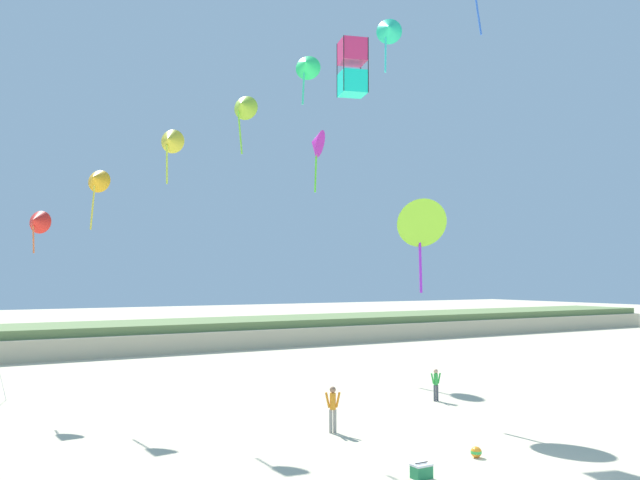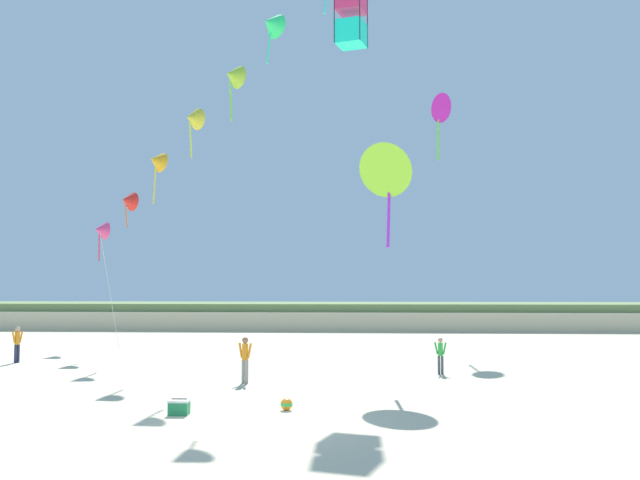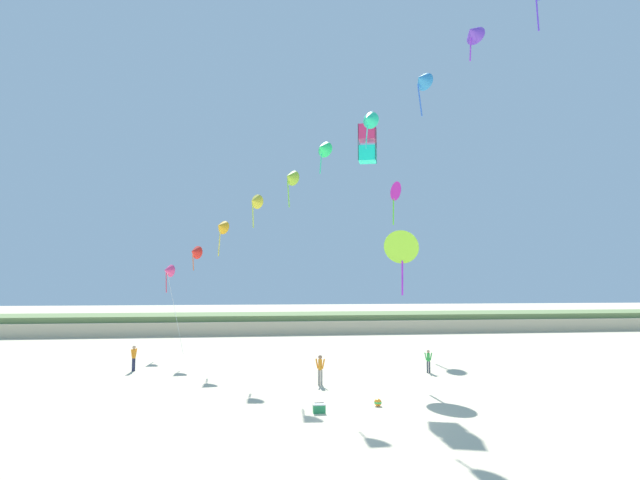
% 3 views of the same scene
% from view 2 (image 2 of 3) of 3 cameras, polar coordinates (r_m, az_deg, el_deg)
% --- Properties ---
extents(ground_plane, '(240.00, 240.00, 0.00)m').
position_cam_2_polar(ground_plane, '(18.78, -6.12, -15.15)').
color(ground_plane, beige).
extents(dune_ridge, '(120.00, 9.93, 2.18)m').
position_cam_2_polar(dune_ridge, '(59.19, 0.39, -6.38)').
color(dune_ridge, beige).
rests_on(dune_ridge, ground).
extents(person_near_left, '(0.53, 0.21, 1.52)m').
position_cam_2_polar(person_near_left, '(28.99, 10.11, -9.36)').
color(person_near_left, '#474C56').
rests_on(person_near_left, ground).
extents(person_near_right, '(0.35, 0.57, 1.72)m').
position_cam_2_polar(person_near_right, '(35.83, -24.14, -7.83)').
color(person_near_right, '#282D4C').
rests_on(person_near_right, ground).
extents(person_mid_center, '(0.59, 0.32, 1.74)m').
position_cam_2_polar(person_mid_center, '(26.09, -6.33, -9.73)').
color(person_mid_center, gray).
rests_on(person_mid_center, ground).
extents(kite_banner_string, '(25.81, 25.42, 23.44)m').
position_cam_2_polar(kite_banner_string, '(30.73, -3.75, 17.69)').
color(kite_banner_string, '#EC4181').
extents(large_kite_low_lead, '(2.13, 2.10, 4.37)m').
position_cam_2_polar(large_kite_low_lead, '(44.58, 9.88, 10.90)').
color(large_kite_low_lead, '#C81EAB').
extents(large_kite_mid_trail, '(2.67, 2.32, 4.40)m').
position_cam_2_polar(large_kite_mid_trail, '(27.52, 5.79, 6.03)').
color(large_kite_mid_trail, '#9BEF33').
extents(large_kite_high_solo, '(1.55, 1.55, 2.65)m').
position_cam_2_polar(large_kite_high_solo, '(32.59, 2.63, 18.23)').
color(large_kite_high_solo, '#16F1CE').
extents(beach_cooler, '(0.58, 0.41, 0.46)m').
position_cam_2_polar(beach_cooler, '(20.30, -11.78, -13.63)').
color(beach_cooler, '#23844C').
rests_on(beach_cooler, ground).
extents(beach_ball, '(0.36, 0.36, 0.36)m').
position_cam_2_polar(beach_ball, '(20.61, -2.84, -13.65)').
color(beach_ball, orange).
rests_on(beach_ball, ground).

